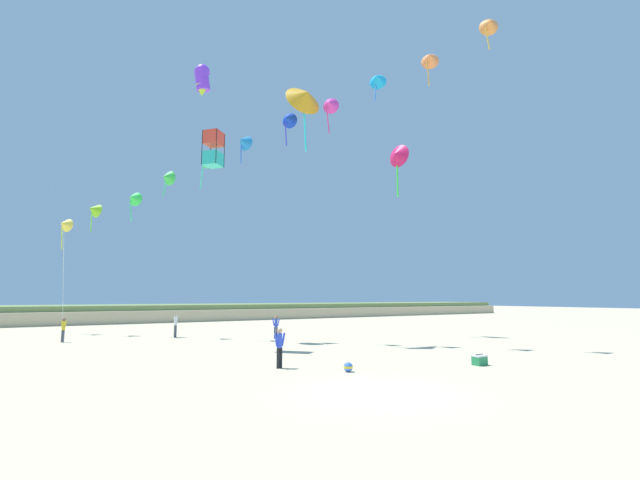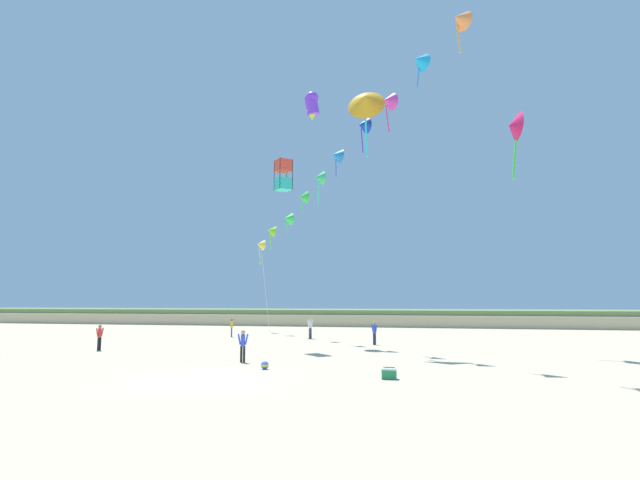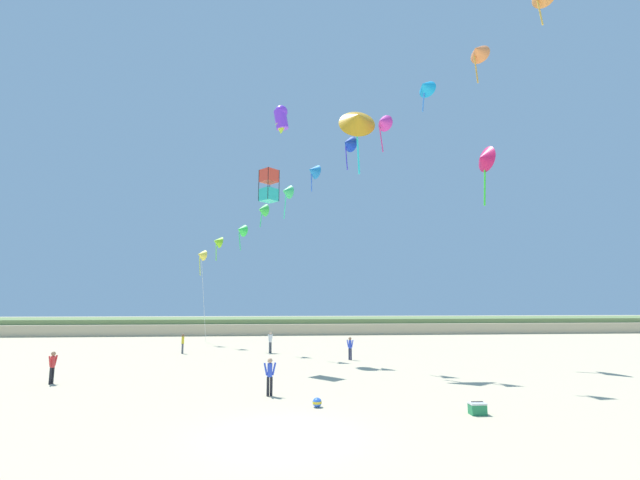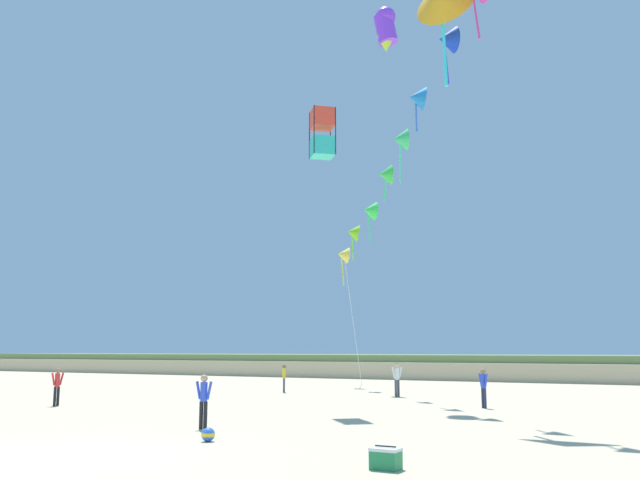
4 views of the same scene
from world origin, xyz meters
name	(u,v)px [view 1 (image 1 of 4)]	position (x,y,z in m)	size (l,w,h in m)	color
ground_plane	(380,393)	(0.00, 0.00, 0.00)	(240.00, 240.00, 0.00)	beige
dune_ridge	(135,313)	(0.00, 46.93, 0.96)	(120.00, 13.47, 1.94)	#BFAE8B
person_near_right	(280,345)	(-0.61, 5.63, 0.93)	(0.57, 0.22, 1.61)	black
person_mid_center	(176,324)	(-1.00, 21.68, 0.98)	(0.43, 0.52, 1.70)	#474C56
person_far_left	(276,325)	(4.75, 17.03, 0.92)	(0.49, 0.40, 1.59)	#282D4C
person_far_right	(63,328)	(-7.95, 21.96, 0.89)	(0.33, 0.51, 1.54)	#474C56
kite_banner_string	(243,142)	(2.16, 17.43, 13.87)	(22.15, 28.05, 19.71)	yellow
large_kite_low_lead	(397,155)	(14.16, 14.59, 14.23)	(1.16, 2.01, 4.50)	#DF1B58
large_kite_mid_trail	(213,149)	(-1.07, 13.93, 11.69)	(1.38, 1.38, 2.13)	#2BC3B2
large_kite_high_solo	(202,79)	(-0.37, 19.50, 18.88)	(1.43, 1.23, 2.44)	#8038F0
large_kite_outer_drift	(305,97)	(4.79, 13.15, 16.21)	(2.57, 1.91, 5.12)	orange
beach_cooler	(480,360)	(6.97, 1.87, 0.21)	(0.58, 0.41, 0.46)	#23844C
beach_ball	(348,367)	(1.29, 3.47, 0.18)	(0.36, 0.36, 0.36)	blue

